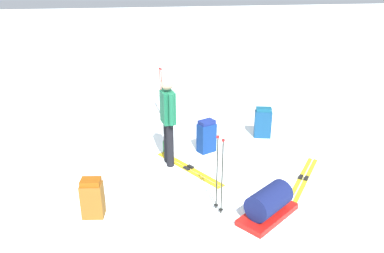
{
  "coord_description": "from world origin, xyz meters",
  "views": [
    {
      "loc": [
        -6.55,
        1.39,
        3.38
      ],
      "look_at": [
        0.0,
        0.0,
        0.7
      ],
      "focal_mm": 35.17,
      "sensor_mm": 36.0,
      "label": 1
    }
  ],
  "objects_px": {
    "ski_poles_planted_near": "(161,90)",
    "ski_poles_planted_far": "(220,171)",
    "backpack_bright": "(263,123)",
    "ski_pair_far": "(303,179)",
    "thermos_bottle": "(165,147)",
    "ski_pair_near": "(189,168)",
    "backpack_small_spare": "(92,198)",
    "gear_sled": "(269,204)",
    "skier_standing": "(168,117)",
    "backpack_large_dark": "(206,136)"
  },
  "relations": [
    {
      "from": "ski_pair_near",
      "to": "backpack_large_dark",
      "type": "relative_size",
      "value": 2.37
    },
    {
      "from": "thermos_bottle",
      "to": "ski_poles_planted_near",
      "type": "bearing_deg",
      "value": -6.1
    },
    {
      "from": "backpack_small_spare",
      "to": "ski_poles_planted_near",
      "type": "bearing_deg",
      "value": -21.13
    },
    {
      "from": "backpack_bright",
      "to": "ski_poles_planted_near",
      "type": "relative_size",
      "value": 0.54
    },
    {
      "from": "ski_pair_near",
      "to": "gear_sled",
      "type": "height_order",
      "value": "gear_sled"
    },
    {
      "from": "backpack_large_dark",
      "to": "backpack_bright",
      "type": "bearing_deg",
      "value": -71.41
    },
    {
      "from": "ski_pair_near",
      "to": "backpack_small_spare",
      "type": "distance_m",
      "value": 2.08
    },
    {
      "from": "skier_standing",
      "to": "gear_sled",
      "type": "height_order",
      "value": "skier_standing"
    },
    {
      "from": "backpack_small_spare",
      "to": "ski_poles_planted_near",
      "type": "relative_size",
      "value": 0.49
    },
    {
      "from": "ski_pair_far",
      "to": "thermos_bottle",
      "type": "xyz_separation_m",
      "value": [
        1.62,
        2.27,
        0.12
      ]
    },
    {
      "from": "backpack_bright",
      "to": "ski_pair_near",
      "type": "bearing_deg",
      "value": 121.05
    },
    {
      "from": "ski_pair_far",
      "to": "thermos_bottle",
      "type": "distance_m",
      "value": 2.79
    },
    {
      "from": "skier_standing",
      "to": "ski_poles_planted_far",
      "type": "relative_size",
      "value": 1.37
    },
    {
      "from": "skier_standing",
      "to": "ski_poles_planted_near",
      "type": "height_order",
      "value": "skier_standing"
    },
    {
      "from": "ski_pair_near",
      "to": "thermos_bottle",
      "type": "xyz_separation_m",
      "value": [
        0.81,
        0.34,
        0.12
      ]
    },
    {
      "from": "skier_standing",
      "to": "gear_sled",
      "type": "distance_m",
      "value": 2.47
    },
    {
      "from": "backpack_large_dark",
      "to": "thermos_bottle",
      "type": "relative_size",
      "value": 2.64
    },
    {
      "from": "ski_pair_far",
      "to": "ski_poles_planted_near",
      "type": "bearing_deg",
      "value": 28.44
    },
    {
      "from": "backpack_large_dark",
      "to": "ski_pair_far",
      "type": "bearing_deg",
      "value": -136.37
    },
    {
      "from": "ski_pair_near",
      "to": "backpack_large_dark",
      "type": "distance_m",
      "value": 0.92
    },
    {
      "from": "backpack_small_spare",
      "to": "gear_sled",
      "type": "distance_m",
      "value": 2.63
    },
    {
      "from": "backpack_bright",
      "to": "ski_poles_planted_near",
      "type": "bearing_deg",
      "value": 48.52
    },
    {
      "from": "ski_pair_far",
      "to": "ski_poles_planted_near",
      "type": "relative_size",
      "value": 1.13
    },
    {
      "from": "gear_sled",
      "to": "ski_poles_planted_near",
      "type": "bearing_deg",
      "value": 11.69
    },
    {
      "from": "thermos_bottle",
      "to": "backpack_large_dark",
      "type": "bearing_deg",
      "value": -98.45
    },
    {
      "from": "ski_pair_near",
      "to": "backpack_small_spare",
      "type": "xyz_separation_m",
      "value": [
        -1.15,
        1.7,
        0.29
      ]
    },
    {
      "from": "skier_standing",
      "to": "ski_pair_near",
      "type": "bearing_deg",
      "value": -133.64
    },
    {
      "from": "ski_poles_planted_near",
      "to": "ski_poles_planted_far",
      "type": "bearing_deg",
      "value": -176.23
    },
    {
      "from": "thermos_bottle",
      "to": "ski_poles_planted_far",
      "type": "bearing_deg",
      "value": -166.9
    },
    {
      "from": "backpack_small_spare",
      "to": "ski_poles_planted_far",
      "type": "xyz_separation_m",
      "value": [
        -0.27,
        -1.88,
        0.39
      ]
    },
    {
      "from": "ski_pair_near",
      "to": "ski_pair_far",
      "type": "height_order",
      "value": "same"
    },
    {
      "from": "ski_poles_planted_far",
      "to": "gear_sled",
      "type": "height_order",
      "value": "ski_poles_planted_far"
    },
    {
      "from": "gear_sled",
      "to": "ski_poles_planted_far",
      "type": "bearing_deg",
      "value": 65.48
    },
    {
      "from": "ski_pair_far",
      "to": "backpack_large_dark",
      "type": "bearing_deg",
      "value": 43.63
    },
    {
      "from": "backpack_bright",
      "to": "gear_sled",
      "type": "relative_size",
      "value": 0.63
    },
    {
      "from": "ski_pair_near",
      "to": "thermos_bottle",
      "type": "height_order",
      "value": "thermos_bottle"
    },
    {
      "from": "skier_standing",
      "to": "backpack_large_dark",
      "type": "height_order",
      "value": "skier_standing"
    },
    {
      "from": "ski_pair_near",
      "to": "ski_poles_planted_near",
      "type": "height_order",
      "value": "ski_poles_planted_near"
    },
    {
      "from": "ski_poles_planted_near",
      "to": "thermos_bottle",
      "type": "height_order",
      "value": "ski_poles_planted_near"
    },
    {
      "from": "ski_pair_far",
      "to": "ski_poles_planted_near",
      "type": "distance_m",
      "value": 4.34
    },
    {
      "from": "skier_standing",
      "to": "ski_pair_far",
      "type": "height_order",
      "value": "skier_standing"
    },
    {
      "from": "skier_standing",
      "to": "backpack_large_dark",
      "type": "relative_size",
      "value": 2.47
    },
    {
      "from": "skier_standing",
      "to": "backpack_small_spare",
      "type": "height_order",
      "value": "skier_standing"
    },
    {
      "from": "backpack_bright",
      "to": "thermos_bottle",
      "type": "height_order",
      "value": "backpack_bright"
    },
    {
      "from": "ski_pair_far",
      "to": "thermos_bottle",
      "type": "relative_size",
      "value": 5.56
    },
    {
      "from": "backpack_large_dark",
      "to": "skier_standing",
      "type": "bearing_deg",
      "value": 114.33
    },
    {
      "from": "skier_standing",
      "to": "thermos_bottle",
      "type": "height_order",
      "value": "skier_standing"
    },
    {
      "from": "skier_standing",
      "to": "ski_poles_planted_near",
      "type": "relative_size",
      "value": 1.33
    },
    {
      "from": "ski_pair_near",
      "to": "ski_poles_planted_near",
      "type": "xyz_separation_m",
      "value": [
        2.97,
        0.11,
        0.7
      ]
    },
    {
      "from": "ski_pair_near",
      "to": "backpack_bright",
      "type": "distance_m",
      "value": 2.28
    }
  ]
}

